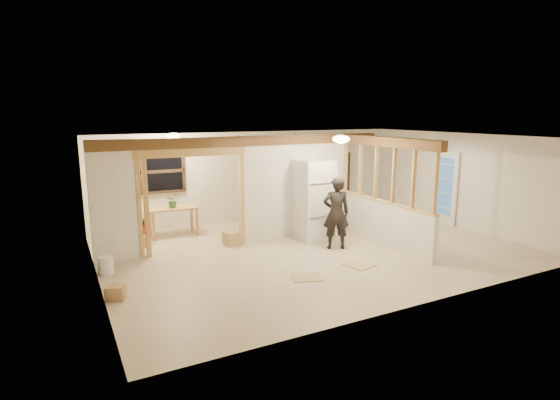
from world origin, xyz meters
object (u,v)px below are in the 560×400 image
woman (336,213)px  work_table (173,221)px  refrigerator (314,200)px  shop_vac (139,232)px  bookshelf (335,182)px

woman → work_table: (-2.99, 2.72, -0.45)m
refrigerator → shop_vac: 4.18m
refrigerator → bookshelf: bearing=46.5°
shop_vac → refrigerator: bearing=-20.7°
bookshelf → refrigerator: bearing=-133.5°
bookshelf → work_table: bearing=-174.8°
refrigerator → bookshelf: size_ratio=1.05×
woman → bookshelf: 3.84m
shop_vac → work_table: bearing=21.3°
shop_vac → bookshelf: bearing=7.7°
refrigerator → work_table: size_ratio=1.66×
refrigerator → woman: refrigerator is taller
woman → shop_vac: woman is taller
refrigerator → work_table: 3.52m
work_table → shop_vac: 0.96m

